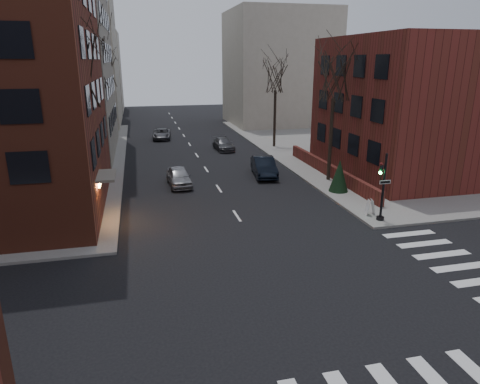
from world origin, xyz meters
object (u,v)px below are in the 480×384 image
object	(u,v)px
tree_left_b	(93,63)
tree_left_c	(105,71)
streetlamp_near	(103,128)
evergreen_shrub	(339,176)
sandwich_board	(370,207)
tree_right_b	(276,76)
parked_sedan	(264,167)
car_lane_gray	(224,144)
tree_left_a	(74,73)
car_lane_silver	(179,176)
traffic_signal	(382,191)
streetlamp_far	(114,103)
tree_right_a	(335,76)
car_lane_far	(162,134)

from	to	relation	value
tree_left_b	tree_left_c	bearing A→B (deg)	90.00
streetlamp_near	evergreen_shrub	bearing A→B (deg)	-23.42
streetlamp_near	sandwich_board	bearing A→B (deg)	-36.78
sandwich_board	tree_left_b	bearing A→B (deg)	148.53
tree_left_c	tree_right_b	distance (m)	19.34
parked_sedan	car_lane_gray	bearing A→B (deg)	102.98
tree_left_b	streetlamp_near	world-z (taller)	tree_left_b
tree_left_c	sandwich_board	bearing A→B (deg)	-60.95
tree_left_a	car_lane_silver	size ratio (longest dim) A/B	2.49
traffic_signal	streetlamp_far	world-z (taller)	streetlamp_far
tree_right_b	car_lane_silver	world-z (taller)	tree_right_b
tree_right_a	car_lane_far	bearing A→B (deg)	117.77
tree_left_c	tree_right_a	size ratio (longest dim) A/B	1.00
tree_left_b	parked_sedan	world-z (taller)	tree_left_b
tree_left_a	tree_left_b	bearing A→B (deg)	90.00
tree_left_a	car_lane_gray	bearing A→B (deg)	56.39
tree_right_a	sandwich_board	xyz separation A→B (m)	(-0.93, -8.02, -7.41)
tree_left_b	sandwich_board	bearing A→B (deg)	-43.85
tree_right_b	sandwich_board	xyz separation A→B (m)	(-0.93, -22.02, -6.97)
evergreen_shrub	tree_left_b	bearing A→B (deg)	146.84
tree_left_b	parked_sedan	size ratio (longest dim) A/B	2.28
tree_left_c	tree_left_a	bearing A→B (deg)	-90.00
sandwich_board	evergreen_shrub	bearing A→B (deg)	98.96
tree_right_b	sandwich_board	size ratio (longest dim) A/B	9.76
tree_left_c	tree_right_b	xyz separation A→B (m)	(17.60, -8.00, -0.44)
streetlamp_near	evergreen_shrub	world-z (taller)	streetlamp_near
tree_left_c	tree_left_b	bearing A→B (deg)	-90.00
tree_left_b	streetlamp_far	xyz separation A→B (m)	(0.60, 16.00, -4.68)
tree_left_c	car_lane_silver	size ratio (longest dim) A/B	2.36
tree_left_b	car_lane_silver	size ratio (longest dim) A/B	2.62
tree_right_a	streetlamp_far	world-z (taller)	tree_right_a
tree_left_c	streetlamp_near	distance (m)	18.40
car_lane_silver	car_lane_far	world-z (taller)	car_lane_silver
parked_sedan	car_lane_silver	xyz separation A→B (m)	(-7.09, -1.19, -0.08)
tree_left_b	sandwich_board	xyz separation A→B (m)	(16.67, -16.02, -8.29)
tree_left_a	sandwich_board	size ratio (longest dim) A/B	10.90
tree_left_c	car_lane_gray	bearing A→B (deg)	-33.88
tree_left_a	streetlamp_near	size ratio (longest dim) A/B	1.63
streetlamp_far	parked_sedan	distance (m)	24.90
traffic_signal	sandwich_board	size ratio (longest dim) A/B	4.25
streetlamp_far	parked_sedan	bearing A→B (deg)	-59.55
car_lane_silver	tree_right_a	bearing A→B (deg)	-10.25
tree_right_a	parked_sedan	bearing A→B (deg)	148.66
tree_left_b	streetlamp_near	size ratio (longest dim) A/B	1.72
streetlamp_near	parked_sedan	xyz separation A→B (m)	(12.50, -1.26, -3.46)
car_lane_far	evergreen_shrub	size ratio (longest dim) A/B	1.94
tree_left_c	tree_right_a	world-z (taller)	same
tree_left_a	parked_sedan	xyz separation A→B (m)	(13.10, 6.74, -7.69)
tree_right_b	car_lane_far	world-z (taller)	tree_right_b
tree_left_b	streetlamp_near	bearing A→B (deg)	-81.47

